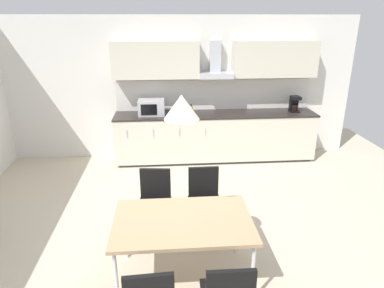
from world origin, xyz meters
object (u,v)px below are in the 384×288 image
(dining_table, at_px, (183,224))
(chair_far_left, at_px, (155,197))
(microwave, at_px, (151,107))
(coffee_maker, at_px, (294,104))
(bottle_yellow, at_px, (191,110))
(chair_far_right, at_px, (204,195))
(bottle_blue, at_px, (182,107))
(pendant_lamp, at_px, (182,107))

(dining_table, distance_m, chair_far_left, 0.90)
(dining_table, height_order, chair_far_left, chair_far_left)
(microwave, distance_m, coffee_maker, 2.72)
(microwave, height_order, dining_table, microwave)
(bottle_yellow, relative_size, dining_table, 0.14)
(microwave, relative_size, chair_far_right, 0.55)
(bottle_blue, relative_size, dining_table, 0.21)
(coffee_maker, relative_size, bottle_blue, 1.03)
(dining_table, bearing_deg, bottle_yellow, 84.05)
(chair_far_right, bearing_deg, microwave, 106.35)
(coffee_maker, xyz_separation_m, chair_far_left, (-2.63, -2.45, -0.54))
(microwave, distance_m, chair_far_left, 2.49)
(dining_table, bearing_deg, coffee_maker, 54.75)
(chair_far_right, bearing_deg, coffee_maker, 50.67)
(microwave, height_order, coffee_maker, coffee_maker)
(bottle_blue, bearing_deg, microwave, -176.85)
(chair_far_right, bearing_deg, bottle_yellow, 89.45)
(chair_far_left, height_order, chair_far_right, same)
(dining_table, bearing_deg, bottle_blue, 87.14)
(bottle_blue, bearing_deg, coffee_maker, -0.13)
(coffee_maker, xyz_separation_m, bottle_yellow, (-1.99, -0.07, -0.07))
(dining_table, distance_m, chair_far_right, 0.90)
(bottle_blue, relative_size, chair_far_left, 0.34)
(coffee_maker, height_order, chair_far_right, coffee_maker)
(bottle_blue, xyz_separation_m, bottle_yellow, (0.17, -0.08, -0.04))
(coffee_maker, bearing_deg, chair_far_left, -136.94)
(dining_table, relative_size, chair_far_right, 1.59)
(dining_table, bearing_deg, pendant_lamp, 101.77)
(chair_far_left, bearing_deg, bottle_yellow, 74.99)
(bottle_yellow, relative_size, pendant_lamp, 0.61)
(microwave, distance_m, bottle_blue, 0.57)
(microwave, bearing_deg, bottle_blue, 3.15)
(microwave, xyz_separation_m, chair_far_left, (0.10, -2.43, -0.53))
(bottle_blue, bearing_deg, pendant_lamp, -92.86)
(bottle_yellow, distance_m, chair_far_left, 2.51)
(bottle_yellow, distance_m, pendant_lamp, 3.35)
(chair_far_left, bearing_deg, pendant_lamp, -69.96)
(coffee_maker, relative_size, dining_table, 0.22)
(bottle_yellow, height_order, pendant_lamp, pendant_lamp)
(chair_far_left, bearing_deg, dining_table, -69.96)
(microwave, height_order, bottle_yellow, microwave)
(bottle_blue, height_order, chair_far_right, bottle_blue)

